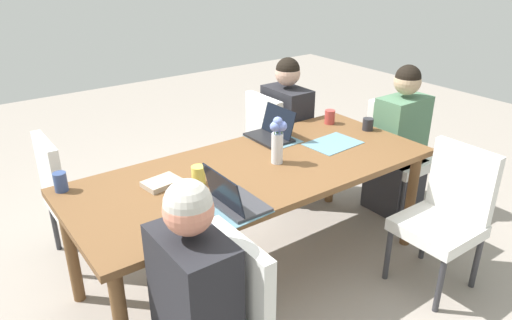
% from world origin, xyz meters
% --- Properties ---
extents(ground_plane, '(10.00, 10.00, 0.00)m').
position_xyz_m(ground_plane, '(0.00, 0.00, 0.00)').
color(ground_plane, gray).
extents(dining_table, '(2.27, 0.95, 0.75)m').
position_xyz_m(dining_table, '(0.00, 0.00, 0.68)').
color(dining_table, brown).
rests_on(dining_table, ground_plane).
extents(chair_near_left_mid, '(0.44, 0.44, 0.90)m').
position_xyz_m(chair_near_left_mid, '(-0.75, -0.77, 0.50)').
color(chair_near_left_mid, silver).
rests_on(chair_near_left_mid, ground_plane).
extents(person_near_left_mid, '(0.36, 0.40, 1.19)m').
position_xyz_m(person_near_left_mid, '(-0.83, -0.71, 0.53)').
color(person_near_left_mid, '#2D2D33').
rests_on(person_near_left_mid, ground_plane).
extents(chair_head_left_left_far, '(0.44, 0.44, 0.90)m').
position_xyz_m(chair_head_left_left_far, '(-1.45, -0.08, 0.50)').
color(chair_head_left_left_far, silver).
rests_on(chair_head_left_left_far, ground_plane).
extents(person_head_left_left_far, '(0.40, 0.36, 1.19)m').
position_xyz_m(person_head_left_left_far, '(-1.39, -0.00, 0.53)').
color(person_head_left_left_far, '#2D2D33').
rests_on(person_head_left_left_far, ground_plane).
extents(chair_far_right_near, '(0.44, 0.44, 0.90)m').
position_xyz_m(chair_far_right_near, '(-0.89, 0.77, 0.50)').
color(chair_far_right_near, silver).
rests_on(chair_far_right_near, ground_plane).
extents(chair_near_right_mid, '(0.44, 0.44, 0.90)m').
position_xyz_m(chair_near_right_mid, '(0.89, -0.83, 0.50)').
color(chair_near_right_mid, silver).
rests_on(chair_near_right_mid, ground_plane).
extents(flower_vase, '(0.10, 0.09, 0.30)m').
position_xyz_m(flower_vase, '(-0.15, 0.02, 0.93)').
color(flower_vase, silver).
rests_on(flower_vase, dining_table).
extents(placemat_far_left_near, '(0.28, 0.37, 0.00)m').
position_xyz_m(placemat_far_left_near, '(0.37, 0.32, 0.75)').
color(placemat_far_left_near, slate).
rests_on(placemat_far_left_near, dining_table).
extents(placemat_near_left_mid, '(0.27, 0.37, 0.00)m').
position_xyz_m(placemat_near_left_mid, '(-0.37, -0.32, 0.75)').
color(placemat_near_left_mid, slate).
rests_on(placemat_near_left_mid, dining_table).
extents(placemat_head_left_left_far, '(0.38, 0.28, 0.00)m').
position_xyz_m(placemat_head_left_left_far, '(-0.65, -0.00, 0.75)').
color(placemat_head_left_left_far, slate).
rests_on(placemat_head_left_left_far, dining_table).
extents(laptop_far_left_near, '(0.22, 0.32, 0.21)m').
position_xyz_m(laptop_far_left_near, '(0.38, 0.32, 0.80)').
color(laptop_far_left_near, '#38383D').
rests_on(laptop_far_left_near, dining_table).
extents(laptop_near_left_mid, '(0.22, 0.32, 0.21)m').
position_xyz_m(laptop_near_left_mid, '(-0.37, -0.33, 0.80)').
color(laptop_near_left_mid, black).
rests_on(laptop_near_left_mid, dining_table).
extents(coffee_mug_near_left, '(0.07, 0.07, 0.11)m').
position_xyz_m(coffee_mug_near_left, '(1.04, -0.39, 0.81)').
color(coffee_mug_near_left, '#33477A').
rests_on(coffee_mug_near_left, dining_table).
extents(coffee_mug_near_right, '(0.08, 0.08, 0.11)m').
position_xyz_m(coffee_mug_near_right, '(0.39, -0.02, 0.81)').
color(coffee_mug_near_right, '#DBC64C').
rests_on(coffee_mug_near_right, dining_table).
extents(coffee_mug_centre_left, '(0.08, 0.08, 0.10)m').
position_xyz_m(coffee_mug_centre_left, '(-0.92, -0.31, 0.80)').
color(coffee_mug_centre_left, '#AD3D38').
rests_on(coffee_mug_centre_left, dining_table).
extents(coffee_mug_centre_right, '(0.08, 0.08, 0.09)m').
position_xyz_m(coffee_mug_centre_right, '(-1.04, -0.04, 0.80)').
color(coffee_mug_centre_right, '#232328').
rests_on(coffee_mug_centre_right, dining_table).
extents(book_red_cover, '(0.22, 0.17, 0.03)m').
position_xyz_m(book_red_cover, '(0.57, -0.12, 0.77)').
color(book_red_cover, '#B2A38E').
rests_on(book_red_cover, dining_table).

